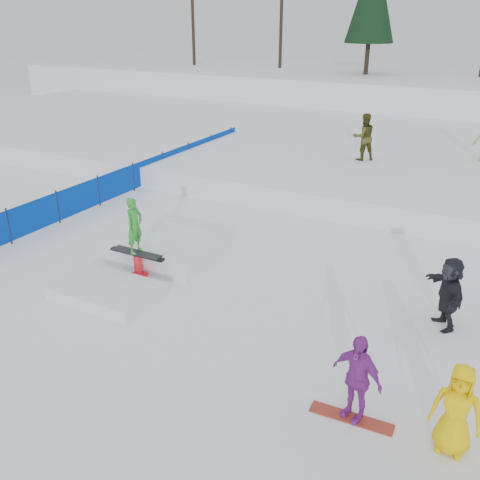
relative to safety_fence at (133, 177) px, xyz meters
The scene contains 10 objects.
ground 9.28m from the safety_fence, 45.44° to the right, with size 120.00×120.00×0.00m, color white.
snow_berm 24.29m from the safety_fence, 74.48° to the left, with size 60.00×14.00×2.40m, color white.
snow_midrise 11.43m from the safety_fence, 55.34° to the left, with size 50.00×18.00×0.80m, color white.
safety_fence is the anchor object (origin of this frame).
walker_olive 9.13m from the safety_fence, 38.13° to the left, with size 0.90×0.70×1.84m, color #3E3C15.
spectator_purple 13.66m from the safety_fence, 36.34° to the right, with size 0.93×0.39×1.58m, color purple.
spectator_yellow 14.93m from the safety_fence, 32.86° to the right, with size 0.75×0.49×1.54m, color #FFCC00.
spectator_dark 12.69m from the safety_fence, 20.51° to the right, with size 1.50×0.48×1.62m, color black.
loose_board_red 13.71m from the safety_fence, 36.58° to the right, with size 1.40×0.28×0.03m, color maroon.
jib_rail_feature 6.86m from the safety_fence, 47.71° to the right, with size 2.60×4.40×2.11m.
Camera 1 is at (6.16, -8.63, 6.24)m, focal length 40.00 mm.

